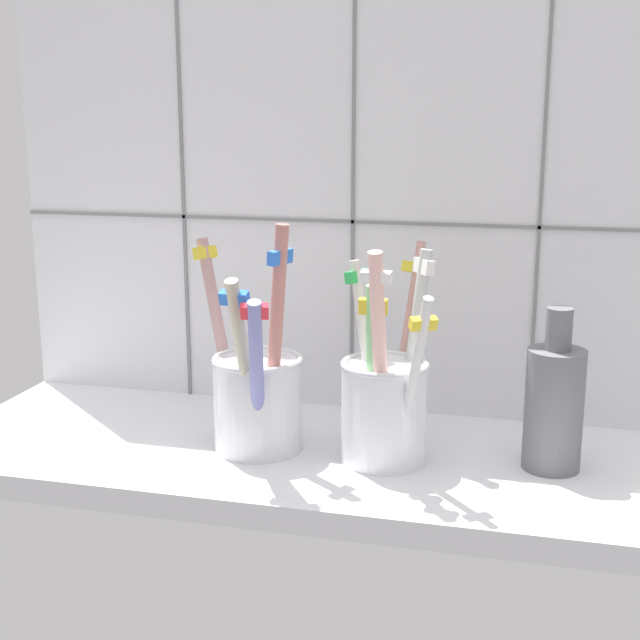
# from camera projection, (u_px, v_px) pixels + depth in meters

# --- Properties ---
(counter_slab) EXTENTS (0.64, 0.22, 0.02)m
(counter_slab) POSITION_uv_depth(u_px,v_px,m) (322.00, 461.00, 0.71)
(counter_slab) COLOR silver
(counter_slab) RESTS_ON ground
(tile_wall_back) EXTENTS (0.64, 0.02, 0.45)m
(tile_wall_back) POSITION_uv_depth(u_px,v_px,m) (356.00, 183.00, 0.78)
(tile_wall_back) COLOR white
(tile_wall_back) RESTS_ON ground
(toothbrush_cup_left) EXTENTS (0.10, 0.11, 0.19)m
(toothbrush_cup_left) POSITION_uv_depth(u_px,v_px,m) (257.00, 394.00, 0.70)
(toothbrush_cup_left) COLOR silver
(toothbrush_cup_left) RESTS_ON counter_slab
(toothbrush_cup_right) EXTENTS (0.08, 0.12, 0.17)m
(toothbrush_cup_right) POSITION_uv_depth(u_px,v_px,m) (385.00, 399.00, 0.68)
(toothbrush_cup_right) COLOR white
(toothbrush_cup_right) RESTS_ON counter_slab
(ceramic_vase) EXTENTS (0.04, 0.04, 0.13)m
(ceramic_vase) POSITION_uv_depth(u_px,v_px,m) (554.00, 405.00, 0.66)
(ceramic_vase) COLOR slate
(ceramic_vase) RESTS_ON counter_slab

